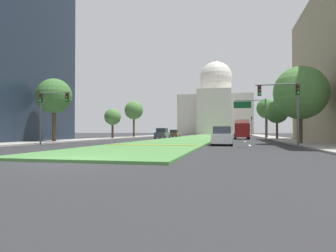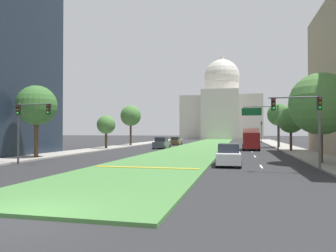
{
  "view_description": "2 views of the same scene",
  "coord_description": "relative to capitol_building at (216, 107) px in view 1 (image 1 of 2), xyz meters",
  "views": [
    {
      "loc": [
        6.69,
        -11.04,
        1.33
      ],
      "look_at": [
        -2.1,
        29.01,
        2.04
      ],
      "focal_mm": 31.34,
      "sensor_mm": 36.0,
      "label": 1
    },
    {
      "loc": [
        6.6,
        -8.63,
        2.78
      ],
      "look_at": [
        -1.6,
        27.2,
        3.39
      ],
      "focal_mm": 33.43,
      "sensor_mm": 36.0,
      "label": 2
    }
  ],
  "objects": [
    {
      "name": "overhead_guide_sign",
      "position": [
        10.1,
        -75.92,
        -6.74
      ],
      "size": [
        5.11,
        0.2,
        6.5
      ],
      "color": "#515456",
      "rests_on": "ground_plane"
    },
    {
      "name": "median_curb_nose",
      "position": [
        0.0,
        -100.87,
        -11.2
      ],
      "size": [
        7.74,
        0.5,
        0.04
      ],
      "primitive_type": "cube",
      "color": "gold",
      "rests_on": "grass_median"
    },
    {
      "name": "sidewalk_right",
      "position": [
        14.23,
        -67.98,
        -11.29
      ],
      "size": [
        4.0,
        103.18,
        0.15
      ],
      "primitive_type": "cube",
      "color": "#9E9991",
      "rests_on": "ground_plane"
    },
    {
      "name": "traffic_light_near_left",
      "position": [
        -10.89,
        -99.45,
        -7.57
      ],
      "size": [
        3.34,
        0.35,
        5.2
      ],
      "color": "#515456",
      "rests_on": "ground_plane"
    },
    {
      "name": "street_tree_right_mid",
      "position": [
        13.4,
        -77.54,
        -7.13
      ],
      "size": [
        3.44,
        3.44,
        5.97
      ],
      "color": "#4C3823",
      "rests_on": "ground_plane"
    },
    {
      "name": "sedan_midblock",
      "position": [
        -5.49,
        -74.13,
        -10.5
      ],
      "size": [
        1.99,
        4.41,
        1.85
      ],
      "color": "#4C5156",
      "rests_on": "ground_plane"
    },
    {
      "name": "street_tree_left_far",
      "position": [
        -13.6,
        -66.09,
        -5.65
      ],
      "size": [
        3.92,
        3.92,
        7.71
      ],
      "color": "#4C3823",
      "rests_on": "ground_plane"
    },
    {
      "name": "street_tree_right_far",
      "position": [
        13.03,
        -67.31,
        -5.82
      ],
      "size": [
        3.73,
        3.73,
        7.44
      ],
      "color": "#4C3823",
      "rests_on": "ground_plane"
    },
    {
      "name": "street_tree_left_mid",
      "position": [
        -13.57,
        -77.4,
        -7.59
      ],
      "size": [
        2.88,
        2.88,
        5.25
      ],
      "color": "#4C3823",
      "rests_on": "ground_plane"
    },
    {
      "name": "capitol_building",
      "position": [
        0.0,
        0.0,
        0.0
      ],
      "size": [
        29.36,
        27.34,
        31.63
      ],
      "color": "beige",
      "rests_on": "ground_plane"
    },
    {
      "name": "street_tree_left_near",
      "position": [
        -13.55,
        -94.49,
        -5.98
      ],
      "size": [
        4.05,
        4.05,
        7.45
      ],
      "color": "#4C3823",
      "rests_on": "ground_plane"
    },
    {
      "name": "ground_plane",
      "position": [
        0.0,
        -56.52,
        -11.36
      ],
      "size": [
        260.0,
        260.0,
        0.0
      ],
      "primitive_type": "plane",
      "color": "#2B2B2D"
    },
    {
      "name": "grass_median",
      "position": [
        0.0,
        -62.25,
        -11.29
      ],
      "size": [
        8.6,
        103.18,
        0.14
      ],
      "primitive_type": "cube",
      "color": "#4C8442",
      "rests_on": "ground_plane"
    },
    {
      "name": "sidewalk_left",
      "position": [
        -14.23,
        -67.98,
        -11.29
      ],
      "size": [
        4.0,
        103.18,
        0.15
      ],
      "primitive_type": "cube",
      "color": "#9E9991",
      "rests_on": "ground_plane"
    },
    {
      "name": "street_tree_right_near",
      "position": [
        13.26,
        -94.14,
        -6.28
      ],
      "size": [
        5.2,
        5.2,
        7.68
      ],
      "color": "#4C3823",
      "rests_on": "ground_plane"
    },
    {
      "name": "sedan_distant",
      "position": [
        -5.95,
        -60.59,
        -10.6
      ],
      "size": [
        1.88,
        4.34,
        1.62
      ],
      "color": "brown",
      "rests_on": "ground_plane"
    },
    {
      "name": "box_truck_delivery",
      "position": [
        8.23,
        -74.57,
        -9.68
      ],
      "size": [
        2.4,
        6.4,
        3.2
      ],
      "color": "maroon",
      "rests_on": "ground_plane"
    },
    {
      "name": "lane_dashes_right",
      "position": [
        8.27,
        -64.56,
        -11.36
      ],
      "size": [
        0.16,
        66.02,
        0.01
      ],
      "color": "silver",
      "rests_on": "ground_plane"
    },
    {
      "name": "traffic_light_far_right",
      "position": [
        11.73,
        -44.9,
        -8.05
      ],
      "size": [
        0.28,
        0.35,
        5.2
      ],
      "color": "#515456",
      "rests_on": "ground_plane"
    },
    {
      "name": "sedan_lead_stopped",
      "position": [
        5.73,
        -96.66,
        -10.54
      ],
      "size": [
        2.05,
        4.65,
        1.76
      ],
      "color": "silver",
      "rests_on": "ground_plane"
    },
    {
      "name": "traffic_light_near_right",
      "position": [
        10.89,
        -100.28,
        -7.57
      ],
      "size": [
        3.34,
        0.35,
        5.2
      ],
      "color": "#515456",
      "rests_on": "ground_plane"
    }
  ]
}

